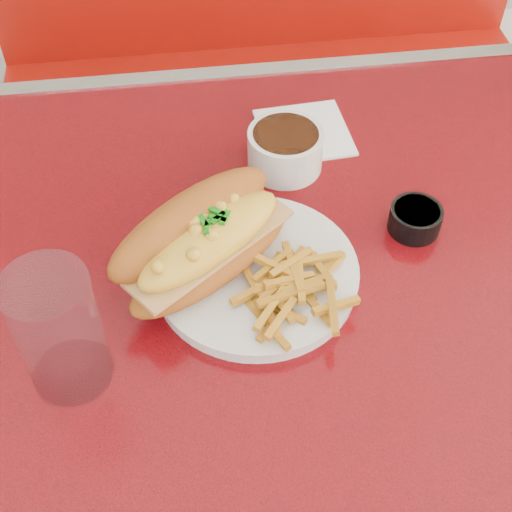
{
  "coord_description": "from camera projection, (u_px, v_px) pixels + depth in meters",
  "views": [
    {
      "loc": [
        -0.21,
        -0.53,
        1.41
      ],
      "look_at": [
        -0.14,
        -0.01,
        0.81
      ],
      "focal_mm": 50.0,
      "sensor_mm": 36.0,
      "label": 1
    }
  ],
  "objects": [
    {
      "name": "gravy_ramekin",
      "position": [
        285.0,
        149.0,
        0.93
      ],
      "size": [
        0.13,
        0.13,
        0.06
      ],
      "rotation": [
        0.0,
        0.0,
        -0.39
      ],
      "color": "silver",
      "rests_on": "diner_table"
    },
    {
      "name": "dinner_plate",
      "position": [
        256.0,
        273.0,
        0.82
      ],
      "size": [
        0.27,
        0.27,
        0.02
      ],
      "rotation": [
        0.0,
        0.0,
        0.14
      ],
      "color": "silver",
      "rests_on": "diner_table"
    },
    {
      "name": "ground",
      "position": [
        326.0,
        508.0,
        1.43
      ],
      "size": [
        8.0,
        8.0,
        0.0
      ],
      "primitive_type": "plane",
      "color": "beige",
      "rests_on": "ground"
    },
    {
      "name": "fork",
      "position": [
        295.0,
        286.0,
        0.8
      ],
      "size": [
        0.05,
        0.14,
        0.0
      ],
      "rotation": [
        0.0,
        0.0,
        1.32
      ],
      "color": "silver",
      "rests_on": "dinner_plate"
    },
    {
      "name": "mac_hoagie",
      "position": [
        203.0,
        240.0,
        0.79
      ],
      "size": [
        0.25,
        0.22,
        0.1
      ],
      "rotation": [
        0.0,
        0.0,
        0.64
      ],
      "color": "#A2541A",
      "rests_on": "dinner_plate"
    },
    {
      "name": "diner_table",
      "position": [
        359.0,
        336.0,
        0.97
      ],
      "size": [
        1.23,
        0.83,
        0.77
      ],
      "color": "red",
      "rests_on": "ground"
    },
    {
      "name": "sauce_cup_right",
      "position": [
        415.0,
        218.0,
        0.87
      ],
      "size": [
        0.08,
        0.08,
        0.03
      ],
      "rotation": [
        0.0,
        0.0,
        0.3
      ],
      "color": "black",
      "rests_on": "diner_table"
    },
    {
      "name": "fries_pile",
      "position": [
        295.0,
        289.0,
        0.78
      ],
      "size": [
        0.13,
        0.12,
        0.03
      ],
      "primitive_type": null,
      "rotation": [
        0.0,
        0.0,
        0.26
      ],
      "color": "gold",
      "rests_on": "dinner_plate"
    },
    {
      "name": "water_tumbler",
      "position": [
        59.0,
        331.0,
        0.69
      ],
      "size": [
        0.09,
        0.09,
        0.15
      ],
      "primitive_type": "cylinder",
      "rotation": [
        0.0,
        0.0,
        0.14
      ],
      "color": "silver",
      "rests_on": "diner_table"
    },
    {
      "name": "booth_bench_far",
      "position": [
        269.0,
        139.0,
        1.74
      ],
      "size": [
        1.2,
        0.51,
        0.9
      ],
      "color": "maroon",
      "rests_on": "ground"
    },
    {
      "name": "sauce_cup_left",
      "position": [
        181.0,
        229.0,
        0.86
      ],
      "size": [
        0.06,
        0.06,
        0.03
      ],
      "rotation": [
        0.0,
        0.0,
        0.15
      ],
      "color": "black",
      "rests_on": "diner_table"
    },
    {
      "name": "paper_napkin",
      "position": [
        304.0,
        132.0,
        1.0
      ],
      "size": [
        0.13,
        0.13,
        0.0
      ],
      "primitive_type": "cube",
      "rotation": [
        0.0,
        0.0,
        0.07
      ],
      "color": "white",
      "rests_on": "diner_table"
    }
  ]
}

